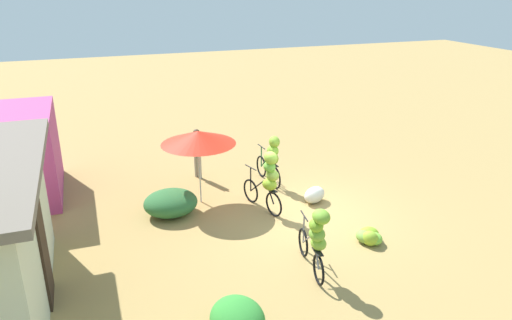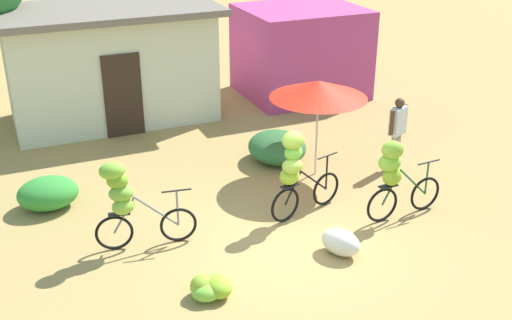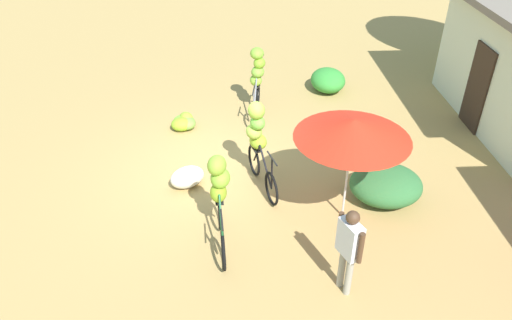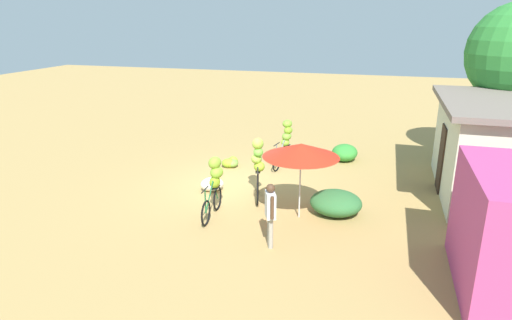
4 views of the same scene
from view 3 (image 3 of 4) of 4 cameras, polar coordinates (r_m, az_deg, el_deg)
ground_plane at (r=10.39m, az=-4.54°, el=-1.04°), size 60.00×60.00×0.00m
hedge_bush_front_left at (r=13.70m, az=8.38°, el=9.19°), size 1.13×0.93×0.60m
hedge_bush_front_right at (r=9.67m, az=14.88°, el=-2.81°), size 1.24×1.39×0.66m
market_umbrella at (r=8.23m, az=11.24°, el=3.58°), size 1.98×1.98×2.04m
bicycle_leftmost at (r=12.21m, az=0.12°, el=9.77°), size 1.70×0.46×1.60m
bicycle_near_pile at (r=9.50m, az=0.24°, el=2.59°), size 1.64×0.58×1.72m
bicycle_center_loaded at (r=8.20m, az=-4.29°, el=-3.83°), size 1.65×0.43×1.56m
banana_pile_on_ground at (r=11.89m, az=-8.40°, el=4.38°), size 0.71×0.67×0.35m
produce_sack at (r=9.83m, az=-8.01°, el=-1.99°), size 0.71×0.82×0.44m
person_vendor at (r=7.34m, az=10.80°, el=-9.62°), size 0.54×0.34×1.55m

